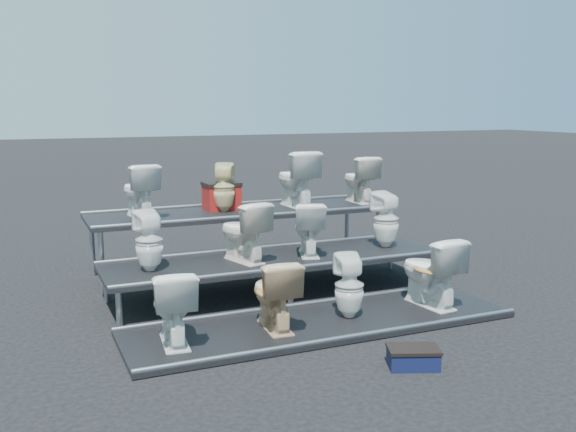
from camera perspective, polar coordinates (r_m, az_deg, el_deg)
name	(u,v)px	position (r m, az deg, el deg)	size (l,w,h in m)	color
ground	(275,294)	(8.08, -1.16, -6.91)	(80.00, 80.00, 0.00)	black
tier_front	(321,323)	(6.95, 2.97, -9.52)	(4.20, 1.20, 0.06)	black
tier_mid	(275,276)	(8.02, -1.16, -5.34)	(4.20, 1.20, 0.46)	black
tier_back	(240,240)	(9.15, -4.25, -2.15)	(4.20, 1.20, 0.86)	black
toilet_0	(173,306)	(6.31, -10.21, -7.86)	(0.41, 0.73, 0.74)	white
toilet_1	(274,293)	(6.61, -1.24, -6.88)	(0.41, 0.72, 0.74)	tan
toilet_2	(349,286)	(6.98, 5.46, -6.19)	(0.31, 0.32, 0.70)	white
toilet_3	(430,271)	(7.51, 12.52, -4.79)	(0.45, 0.79, 0.81)	white
toilet_4	(149,241)	(7.45, -12.25, -2.16)	(0.31, 0.32, 0.70)	white
toilet_5	(243,231)	(7.74, -4.02, -1.37)	(0.41, 0.72, 0.74)	silver
toilet_6	(308,228)	(8.07, 1.82, -1.08)	(0.38, 0.67, 0.68)	white
toilet_7	(386,219)	(8.60, 8.72, -0.30)	(0.33, 0.34, 0.74)	white
toilet_8	(139,190)	(8.67, -13.09, 2.23)	(0.40, 0.70, 0.72)	white
toilet_9	(224,187)	(8.95, -5.74, 2.55)	(0.31, 0.31, 0.68)	beige
toilet_10	(296,179)	(9.33, 0.72, 3.34)	(0.46, 0.81, 0.82)	white
toilet_11	(359,179)	(9.81, 6.35, 3.27)	(0.40, 0.69, 0.71)	silver
red_crate	(222,198)	(9.15, -5.92, 1.64)	(0.47, 0.38, 0.34)	maroon
step_stool	(413,359)	(6.01, 11.07, -12.37)	(0.44, 0.26, 0.16)	black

